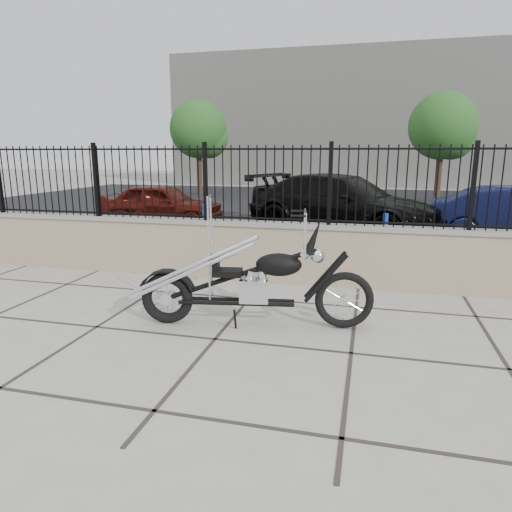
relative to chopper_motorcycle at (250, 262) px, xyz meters
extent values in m
plane|color=#99968E|center=(-0.27, -0.51, -0.80)|extent=(90.00, 90.00, 0.00)
plane|color=black|center=(-0.27, 11.99, -0.80)|extent=(30.00, 30.00, 0.00)
cube|color=gray|center=(-0.27, 1.99, -0.32)|extent=(14.00, 0.36, 0.96)
cube|color=black|center=(-0.27, 1.99, 0.76)|extent=(14.00, 0.08, 1.20)
cube|color=beige|center=(-0.27, 25.99, 3.20)|extent=(22.00, 6.00, 8.00)
imported|color=#450F09|center=(-4.47, 7.03, -0.20)|extent=(3.51, 1.46, 1.19)
imported|color=black|center=(0.63, 6.94, -0.05)|extent=(5.58, 4.07, 1.50)
cylinder|color=#0B41B1|center=(-2.25, 4.53, -0.34)|extent=(0.14, 0.14, 0.91)
cylinder|color=#0E29D9|center=(1.64, 4.27, -0.36)|extent=(0.13, 0.13, 0.87)
cylinder|color=#382619|center=(-6.93, 16.39, 0.49)|extent=(0.26, 0.26, 2.58)
sphere|color=#366D29|center=(-6.93, 16.39, 2.47)|extent=(2.75, 2.75, 2.75)
cylinder|color=#382619|center=(4.03, 15.66, 0.48)|extent=(0.26, 0.26, 2.56)
sphere|color=#2C6626|center=(4.03, 15.66, 2.45)|extent=(2.73, 2.73, 2.73)
camera|label=1|loc=(1.34, -5.03, 1.25)|focal=32.00mm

